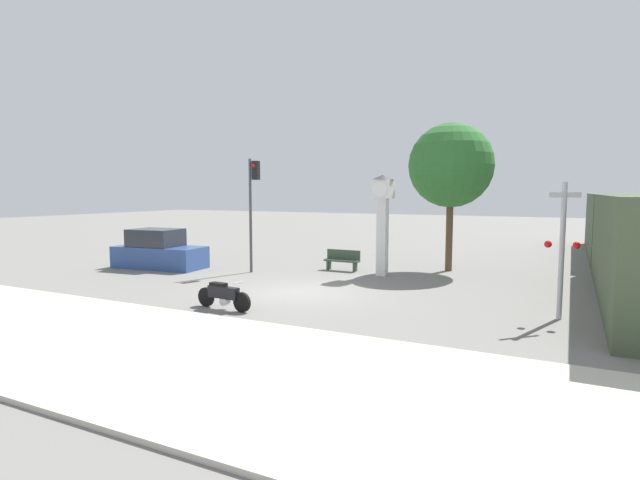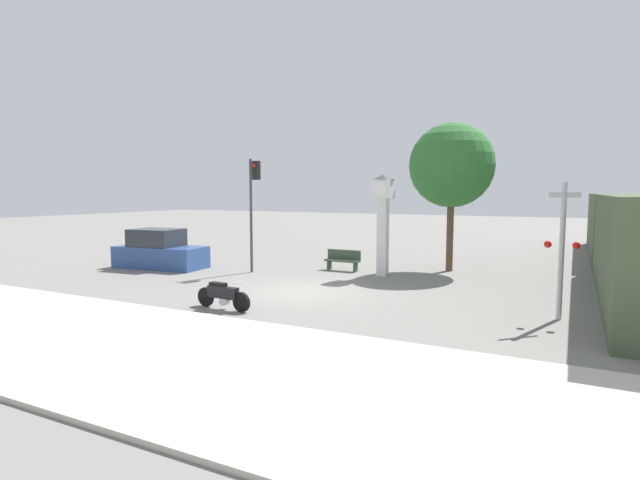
# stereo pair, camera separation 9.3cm
# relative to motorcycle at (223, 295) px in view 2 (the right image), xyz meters

# --- Properties ---
(ground_plane) EXTENTS (120.00, 120.00, 0.00)m
(ground_plane) POSITION_rel_motorcycle_xyz_m (0.85, 3.26, -0.43)
(ground_plane) COLOR slate
(sidewalk_strip) EXTENTS (36.00, 6.00, 0.10)m
(sidewalk_strip) POSITION_rel_motorcycle_xyz_m (0.85, -4.00, -0.38)
(sidewalk_strip) COLOR #BCB7A8
(sidewalk_strip) RESTS_ON ground_plane
(motorcycle) EXTENTS (2.01, 0.44, 0.89)m
(motorcycle) POSITION_rel_motorcycle_xyz_m (0.00, 0.00, 0.00)
(motorcycle) COLOR black
(motorcycle) RESTS_ON ground_plane
(clock_tower) EXTENTS (0.93, 0.93, 4.21)m
(clock_tower) POSITION_rel_motorcycle_xyz_m (2.17, 7.88, 2.35)
(clock_tower) COLOR white
(clock_tower) RESTS_ON ground_plane
(freight_train) EXTENTS (2.80, 26.25, 3.40)m
(freight_train) POSITION_rel_motorcycle_xyz_m (11.46, 13.43, 1.27)
(freight_train) COLOR #425138
(freight_train) RESTS_ON ground_plane
(traffic_light) EXTENTS (0.50, 0.35, 4.92)m
(traffic_light) POSITION_rel_motorcycle_xyz_m (-3.09, 6.11, 2.92)
(traffic_light) COLOR #47474C
(traffic_light) RESTS_ON ground_plane
(railroad_crossing_signal) EXTENTS (0.90, 0.82, 3.77)m
(railroad_crossing_signal) POSITION_rel_motorcycle_xyz_m (9.00, 3.22, 1.63)
(railroad_crossing_signal) COLOR #B7B7BC
(railroad_crossing_signal) RESTS_ON ground_plane
(street_tree) EXTENTS (3.68, 3.68, 6.50)m
(street_tree) POSITION_rel_motorcycle_xyz_m (4.39, 10.41, 4.21)
(street_tree) COLOR brown
(street_tree) RESTS_ON ground_plane
(bench) EXTENTS (1.60, 0.44, 0.92)m
(bench) POSITION_rel_motorcycle_xyz_m (0.14, 8.35, 0.06)
(bench) COLOR #384C38
(bench) RESTS_ON ground_plane
(parked_car) EXTENTS (4.36, 2.21, 1.80)m
(parked_car) POSITION_rel_motorcycle_xyz_m (-7.76, 5.24, 0.32)
(parked_car) COLOR #2D4C8C
(parked_car) RESTS_ON ground_plane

